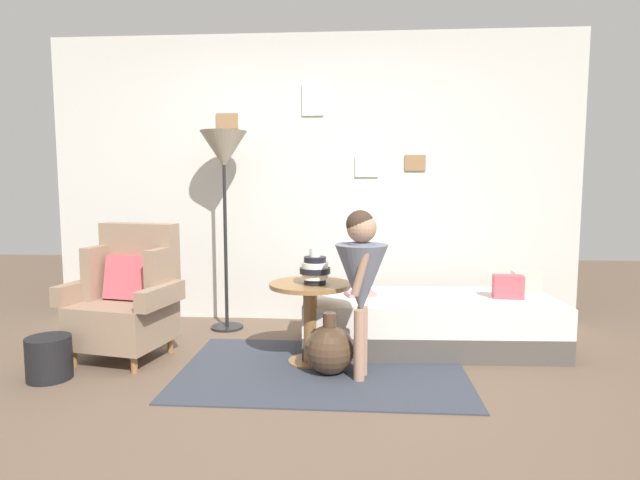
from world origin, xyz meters
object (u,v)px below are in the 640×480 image
at_px(floor_lamp, 224,158).
at_px(person_child, 361,273).
at_px(daybed, 428,322).
at_px(demijohn_near, 330,349).
at_px(book_on_daybed, 360,294).
at_px(magazine_basket, 49,358).
at_px(side_table, 310,306).
at_px(armchair, 128,298).
at_px(vase_striped, 315,270).

relative_size(floor_lamp, person_child, 1.55).
bearing_deg(person_child, floor_lamp, 136.18).
relative_size(daybed, person_child, 1.76).
xyz_separation_m(floor_lamp, demijohn_near, (0.96, -1.04, -1.32)).
relative_size(daybed, book_on_daybed, 8.77).
bearing_deg(book_on_daybed, magazine_basket, -157.18).
relative_size(demijohn_near, magazine_basket, 1.48).
relative_size(side_table, magazine_basket, 2.05).
xyz_separation_m(armchair, book_on_daybed, (1.69, 0.37, -0.02)).
relative_size(floor_lamp, demijohn_near, 4.12).
bearing_deg(side_table, demijohn_near, -54.22).
distance_m(daybed, person_child, 1.00).
bearing_deg(magazine_basket, book_on_daybed, 22.82).
relative_size(armchair, floor_lamp, 0.57).
relative_size(vase_striped, person_child, 0.23).
relative_size(armchair, daybed, 0.50).
height_order(side_table, floor_lamp, floor_lamp).
relative_size(person_child, magazine_basket, 3.92).
xyz_separation_m(side_table, demijohn_near, (0.15, -0.21, -0.24)).
bearing_deg(vase_striped, magazine_basket, -167.27).
height_order(daybed, magazine_basket, daybed).
bearing_deg(vase_striped, demijohn_near, -55.10).
bearing_deg(armchair, demijohn_near, -9.69).
height_order(floor_lamp, book_on_daybed, floor_lamp).
xyz_separation_m(vase_striped, magazine_basket, (-1.70, -0.38, -0.54)).
bearing_deg(side_table, armchair, 177.93).
relative_size(book_on_daybed, magazine_basket, 0.79).
bearing_deg(daybed, vase_striped, -151.36).
bearing_deg(side_table, vase_striped, -51.39).
height_order(floor_lamp, person_child, floor_lamp).
xyz_separation_m(daybed, person_child, (-0.52, -0.69, 0.50)).
distance_m(floor_lamp, magazine_basket, 2.03).
distance_m(vase_striped, person_child, 0.39).
height_order(daybed, vase_striped, vase_striped).
xyz_separation_m(vase_striped, floor_lamp, (-0.85, 0.88, 0.81)).
xyz_separation_m(vase_striped, person_child, (0.31, -0.23, 0.02)).
distance_m(side_table, demijohn_near, 0.35).
distance_m(side_table, magazine_basket, 1.74).
height_order(vase_striped, demijohn_near, vase_striped).
bearing_deg(side_table, daybed, 25.11).
distance_m(vase_striped, demijohn_near, 0.54).
height_order(vase_striped, magazine_basket, vase_striped).
bearing_deg(vase_striped, side_table, 128.61).
height_order(armchair, vase_striped, armchair).
bearing_deg(floor_lamp, magazine_basket, -123.92).
bearing_deg(magazine_basket, person_child, 4.28).
height_order(side_table, demijohn_near, side_table).
height_order(daybed, demijohn_near, demijohn_near).
xyz_separation_m(floor_lamp, book_on_daybed, (1.16, -0.42, -1.07)).
bearing_deg(book_on_daybed, daybed, -0.56).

